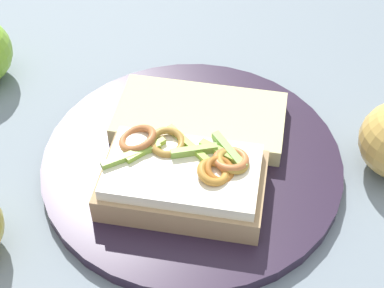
% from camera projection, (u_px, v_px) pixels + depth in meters
% --- Properties ---
extents(ground_plane, '(2.00, 2.00, 0.00)m').
position_uv_depth(ground_plane, '(192.00, 167.00, 0.60)').
color(ground_plane, slate).
rests_on(ground_plane, ground).
extents(plate, '(0.30, 0.30, 0.01)m').
position_uv_depth(plate, '(192.00, 162.00, 0.59)').
color(plate, '#281C2E').
rests_on(plate, ground_plane).
extents(sandwich, '(0.18, 0.17, 0.05)m').
position_uv_depth(sandwich, '(184.00, 179.00, 0.54)').
color(sandwich, tan).
rests_on(sandwich, plate).
extents(bread_slice_side, '(0.19, 0.18, 0.02)m').
position_uv_depth(bread_slice_side, '(200.00, 118.00, 0.61)').
color(bread_slice_side, beige).
rests_on(bread_slice_side, plate).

